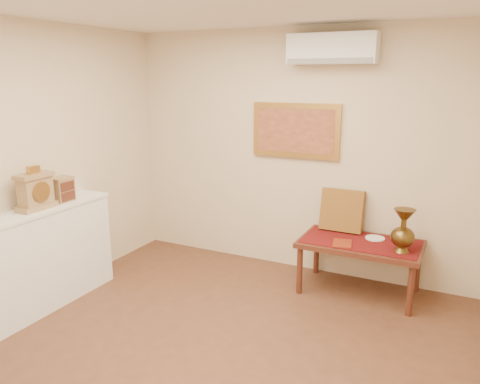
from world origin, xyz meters
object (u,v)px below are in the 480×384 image
Objects in this scene: wooden_chest at (62,189)px; low_table at (360,248)px; display_ledge at (20,267)px; mantel_clock at (36,191)px; brass_urn_tall at (404,226)px.

low_table is at bearing 26.56° from wooden_chest.
mantel_clock is (0.03, 0.23, 0.66)m from display_ledge.
mantel_clock is at bearing -148.14° from low_table.
wooden_chest is at bearing 91.75° from mantel_clock.
display_ledge is at bearing -91.62° from wooden_chest.
mantel_clock reaches higher than low_table.
mantel_clock is at bearing -153.46° from brass_urn_tall.
wooden_chest reaches higher than brass_urn_tall.
brass_urn_tall is 0.25× the size of display_ledge.
low_table is (2.65, 1.65, -0.67)m from mantel_clock.
low_table is at bearing 163.92° from brass_urn_tall.
display_ledge reaches higher than low_table.
brass_urn_tall is at bearing -16.08° from low_table.
mantel_clock is 0.32m from wooden_chest.
display_ledge is 8.28× the size of wooden_chest.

